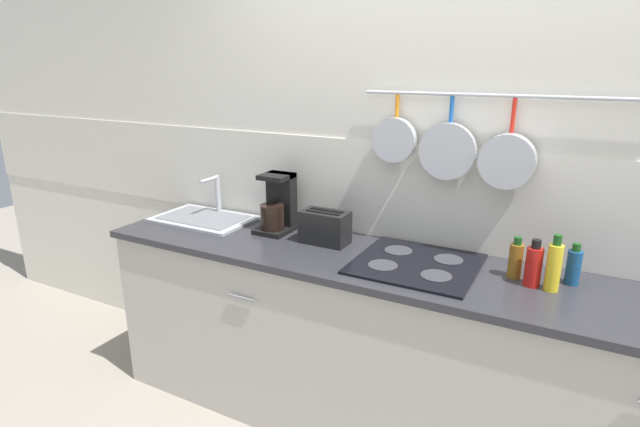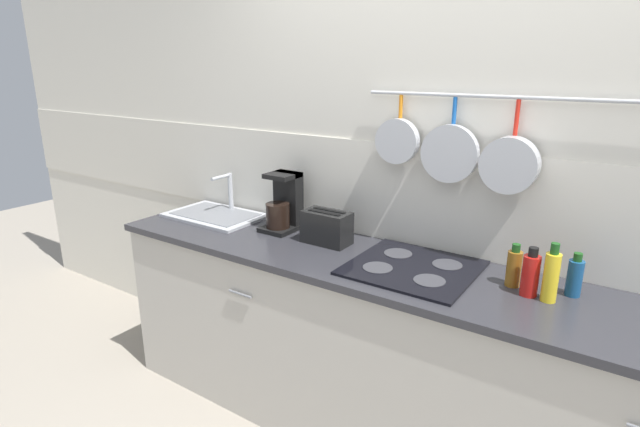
{
  "view_description": "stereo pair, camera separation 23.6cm",
  "coord_description": "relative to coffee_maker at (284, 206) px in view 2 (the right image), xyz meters",
  "views": [
    {
      "loc": [
        0.5,
        -1.99,
        1.8
      ],
      "look_at": [
        -0.57,
        0.0,
        1.11
      ],
      "focal_mm": 28.0,
      "sensor_mm": 36.0,
      "label": 1
    },
    {
      "loc": [
        0.7,
        -1.87,
        1.8
      ],
      "look_at": [
        -0.57,
        0.0,
        1.11
      ],
      "focal_mm": 28.0,
      "sensor_mm": 36.0,
      "label": 2
    }
  ],
  "objects": [
    {
      "name": "bottle_hot_sauce",
      "position": [
        1.42,
        -0.01,
        -0.05
      ],
      "size": [
        0.06,
        0.06,
        0.17
      ],
      "color": "navy",
      "rests_on": "countertop"
    },
    {
      "name": "cooktop",
      "position": [
        0.8,
        -0.12,
        -0.12
      ],
      "size": [
        0.53,
        0.51,
        0.01
      ],
      "color": "black",
      "rests_on": "countertop"
    },
    {
      "name": "cabinet_base",
      "position": [
        0.9,
        -0.15,
        -0.61
      ],
      "size": [
        3.34,
        0.57,
        0.89
      ],
      "color": "#B7B2A8",
      "rests_on": "ground_plane"
    },
    {
      "name": "wall_back",
      "position": [
        0.9,
        0.19,
        0.22
      ],
      "size": [
        7.2,
        0.16,
        2.6
      ],
      "color": "silver",
      "rests_on": "ground_plane"
    },
    {
      "name": "bottle_vinegar",
      "position": [
        1.21,
        -0.05,
        -0.05
      ],
      "size": [
        0.06,
        0.06,
        0.18
      ],
      "color": "#8C5919",
      "rests_on": "countertop"
    },
    {
      "name": "bottle_olive_oil",
      "position": [
        1.28,
        -0.1,
        -0.04
      ],
      "size": [
        0.07,
        0.07,
        0.2
      ],
      "color": "red",
      "rests_on": "countertop"
    },
    {
      "name": "countertop",
      "position": [
        0.9,
        -0.15,
        -0.15
      ],
      "size": [
        3.38,
        0.59,
        0.03
      ],
      "color": "#2D2D33",
      "rests_on": "cabinet_base"
    },
    {
      "name": "sink_basin",
      "position": [
        -0.47,
        -0.04,
        -0.11
      ],
      "size": [
        0.55,
        0.36,
        0.23
      ],
      "color": "#B7BABF",
      "rests_on": "countertop"
    },
    {
      "name": "bottle_sesame_oil",
      "position": [
        1.35,
        -0.11,
        -0.03
      ],
      "size": [
        0.06,
        0.06,
        0.23
      ],
      "color": "yellow",
      "rests_on": "countertop"
    },
    {
      "name": "coffee_maker",
      "position": [
        0.0,
        0.0,
        0.0
      ],
      "size": [
        0.17,
        0.21,
        0.31
      ],
      "color": "black",
      "rests_on": "countertop"
    },
    {
      "name": "toaster",
      "position": [
        0.31,
        -0.06,
        -0.05
      ],
      "size": [
        0.25,
        0.13,
        0.17
      ],
      "color": "black",
      "rests_on": "countertop"
    }
  ]
}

